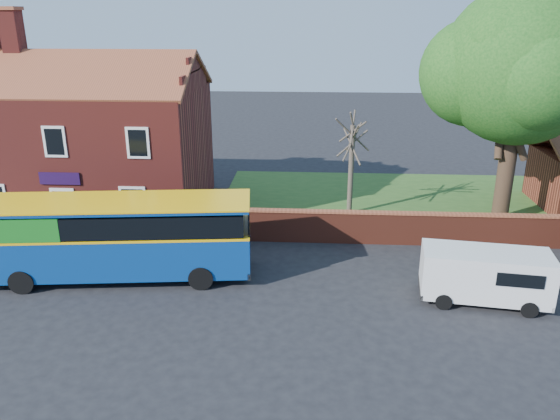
{
  "coord_description": "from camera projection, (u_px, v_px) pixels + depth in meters",
  "views": [
    {
      "loc": [
        5.19,
        -17.11,
        10.3
      ],
      "look_at": [
        3.82,
        5.0,
        2.3
      ],
      "focal_mm": 35.0,
      "sensor_mm": 36.0,
      "label": 1
    }
  ],
  "objects": [
    {
      "name": "ground",
      "position": [
        167.0,
        314.0,
        19.86
      ],
      "size": [
        120.0,
        120.0,
        0.0
      ],
      "primitive_type": "plane",
      "color": "black",
      "rests_on": "ground"
    },
    {
      "name": "van_near",
      "position": [
        486.0,
        274.0,
        20.34
      ],
      "size": [
        4.85,
        2.45,
        2.04
      ],
      "rotation": [
        0.0,
        0.0,
        -0.13
      ],
      "color": "white",
      "rests_on": "ground"
    },
    {
      "name": "shop_building",
      "position": [
        90.0,
        147.0,
        29.9
      ],
      "size": [
        12.3,
        8.13,
        10.5
      ],
      "color": "maroon",
      "rests_on": "ground"
    },
    {
      "name": "kerb",
      "position": [
        34.0,
        260.0,
        24.0
      ],
      "size": [
        18.0,
        0.15,
        0.14
      ],
      "primitive_type": "cube",
      "color": "slate",
      "rests_on": "ground"
    },
    {
      "name": "pavement",
      "position": [
        52.0,
        245.0,
        25.64
      ],
      "size": [
        18.0,
        3.5,
        0.12
      ],
      "primitive_type": "cube",
      "color": "gray",
      "rests_on": "ground"
    },
    {
      "name": "boundary_wall",
      "position": [
        479.0,
        230.0,
        25.4
      ],
      "size": [
        22.0,
        0.38,
        1.6
      ],
      "color": "maroon",
      "rests_on": "ground"
    },
    {
      "name": "large_tree",
      "position": [
        521.0,
        70.0,
        26.35
      ],
      "size": [
        9.68,
        7.66,
        11.81
      ],
      "color": "black",
      "rests_on": "ground"
    },
    {
      "name": "bus",
      "position": [
        107.0,
        235.0,
        22.04
      ],
      "size": [
        11.1,
        3.92,
        3.31
      ],
      "rotation": [
        0.0,
        0.0,
        0.11
      ],
      "color": "navy",
      "rests_on": "ground"
    },
    {
      "name": "grass_strip",
      "position": [
        448.0,
        204.0,
        31.3
      ],
      "size": [
        26.0,
        12.0,
        0.04
      ],
      "primitive_type": "cube",
      "color": "#426B28",
      "rests_on": "ground"
    },
    {
      "name": "bare_tree",
      "position": [
        351.0,
        165.0,
        28.87
      ],
      "size": [
        1.99,
        2.38,
        5.32
      ],
      "color": "#4C4238",
      "rests_on": "ground"
    }
  ]
}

